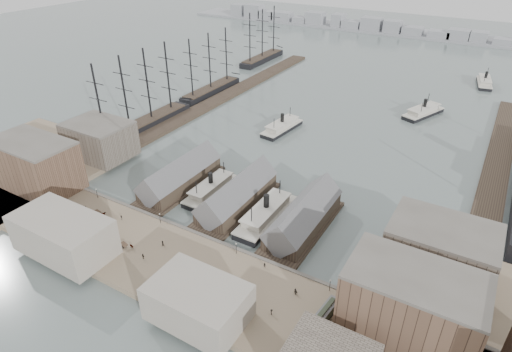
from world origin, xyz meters
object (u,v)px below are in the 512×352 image
Objects in this scene: ferry_docked_west at (211,189)px; horse_cart_right at (183,282)px; tram at (326,313)px; horse_cart_center at (129,246)px; horse_cart_left at (102,213)px.

horse_cart_right is (22.53, -44.31, 0.58)m from ferry_docked_west.
ferry_docked_west is 49.71m from horse_cart_right.
horse_cart_center is at bearing -168.73° from tram.
tram is 2.11× the size of horse_cart_left.
horse_cart_right is at bearing -160.29° from tram.
ferry_docked_west reaches higher than horse_cart_right.
ferry_docked_west is 70.24m from tram.
horse_cart_center is (20.64, -7.91, 0.03)m from horse_cart_left.
ferry_docked_west reaches higher than tram.
horse_cart_left is (-82.95, 2.66, -1.00)m from tram.
ferry_docked_west is 5.60× the size of horse_cart_left.
horse_cart_right is at bearing -63.05° from ferry_docked_west.
horse_cart_center reaches higher than horse_cart_right.
horse_cart_left is 0.95× the size of horse_cart_center.
horse_cart_left is at bearing -124.27° from ferry_docked_west.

